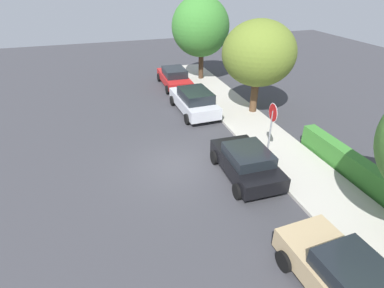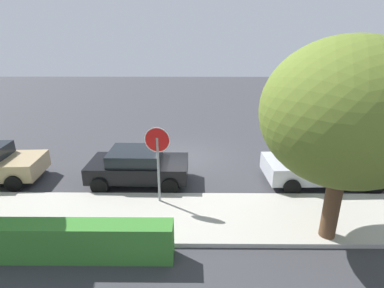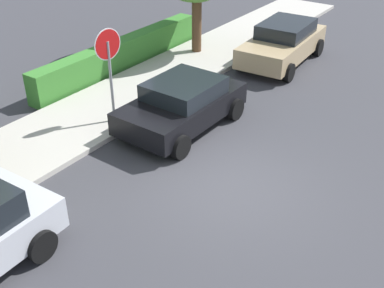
# 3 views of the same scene
# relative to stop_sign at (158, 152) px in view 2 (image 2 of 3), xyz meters

# --- Properties ---
(ground_plane) EXTENTS (60.00, 60.00, 0.00)m
(ground_plane) POSITION_rel_stop_sign_xyz_m (-0.63, -4.22, -1.95)
(ground_plane) COLOR #38383D
(sidewalk_curb) EXTENTS (32.00, 2.82, 0.14)m
(sidewalk_curb) POSITION_rel_stop_sign_xyz_m (-0.63, 0.87, -1.88)
(sidewalk_curb) COLOR #B2ADA3
(sidewalk_curb) RESTS_ON ground_plane
(stop_sign) EXTENTS (0.84, 0.12, 2.80)m
(stop_sign) POSITION_rel_stop_sign_xyz_m (0.00, 0.00, 0.00)
(stop_sign) COLOR gray
(stop_sign) RESTS_ON ground_plane
(parked_car_black) EXTENTS (3.85, 2.15, 1.38)m
(parked_car_black) POSITION_rel_stop_sign_xyz_m (1.01, -1.65, -1.22)
(parked_car_black) COLOR black
(parked_car_black) RESTS_ON ground_plane
(parked_car_silver) EXTENTS (4.58, 2.24, 1.55)m
(parked_car_silver) POSITION_rel_stop_sign_xyz_m (-6.17, -1.66, -1.15)
(parked_car_silver) COLOR silver
(parked_car_silver) RESTS_ON ground_plane
(street_tree_far) EXTENTS (4.24, 4.24, 5.60)m
(street_tree_far) POSITION_rel_stop_sign_xyz_m (-4.95, 1.82, 1.77)
(street_tree_far) COLOR #513823
(street_tree_far) RESTS_ON ground_plane
(front_yard_hedge) EXTENTS (7.87, 0.61, 1.05)m
(front_yard_hedge) POSITION_rel_stop_sign_xyz_m (3.27, 2.69, -1.42)
(front_yard_hedge) COLOR #387A2D
(front_yard_hedge) RESTS_ON ground_plane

